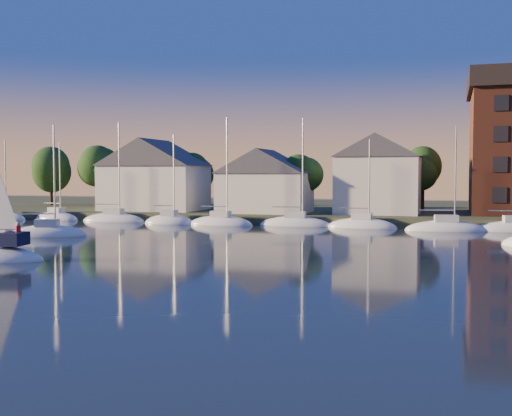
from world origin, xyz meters
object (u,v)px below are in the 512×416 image
at_px(clubhouse_east, 378,173).
at_px(drifting_sailboat_left, 47,235).
at_px(clubhouse_centre, 265,180).
at_px(clubhouse_west, 155,174).

height_order(clubhouse_east, drifting_sailboat_left, clubhouse_east).
height_order(clubhouse_centre, clubhouse_east, clubhouse_east).
distance_m(clubhouse_east, drifting_sailboat_left, 40.20).
distance_m(clubhouse_centre, clubhouse_east, 14.17).
distance_m(clubhouse_west, clubhouse_east, 30.02).
xyz_separation_m(clubhouse_centre, drifting_sailboat_left, (-13.94, -26.29, -5.04)).
distance_m(clubhouse_west, drifting_sailboat_left, 27.99).
bearing_deg(clubhouse_centre, drifting_sailboat_left, -117.92).
height_order(clubhouse_centre, drifting_sailboat_left, drifting_sailboat_left).
bearing_deg(drifting_sailboat_left, clubhouse_west, 73.50).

